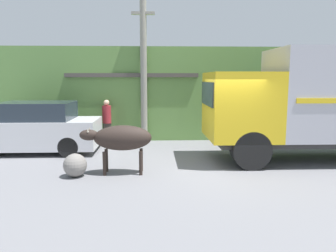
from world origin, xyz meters
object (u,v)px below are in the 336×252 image
brown_cow (121,138)px  roadside_rock (75,165)px  utility_pole (144,68)px  pedestrian_on_hill (107,119)px  parked_suv (35,128)px  cargo_truck (320,100)px

brown_cow → roadside_rock: brown_cow is taller
utility_pole → brown_cow: bearing=-96.2°
brown_cow → utility_pole: bearing=88.9°
pedestrian_on_hill → utility_pole: size_ratio=0.30×
brown_cow → utility_pole: utility_pole is taller
parked_suv → pedestrian_on_hill: 2.70m
cargo_truck → roadside_rock: (-7.12, -1.44, -1.57)m
utility_pole → roadside_rock: bearing=-109.4°
utility_pole → cargo_truck: bearing=-30.6°
brown_cow → cargo_truck: bearing=16.5°
pedestrian_on_hill → utility_pole: 2.48m
parked_suv → pedestrian_on_hill: size_ratio=2.53×
brown_cow → roadside_rock: 1.36m
parked_suv → pedestrian_on_hill: (2.22, 1.53, 0.10)m
cargo_truck → roadside_rock: size_ratio=10.92×
brown_cow → parked_suv: size_ratio=0.44×
brown_cow → parked_suv: (-3.19, 2.71, -0.12)m
brown_cow → parked_suv: parked_suv is taller
parked_suv → utility_pole: (3.68, 1.72, 2.10)m
cargo_truck → utility_pole: 6.44m
utility_pole → pedestrian_on_hill: bearing=-172.2°
utility_pole → roadside_rock: (-1.65, -4.68, -2.63)m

